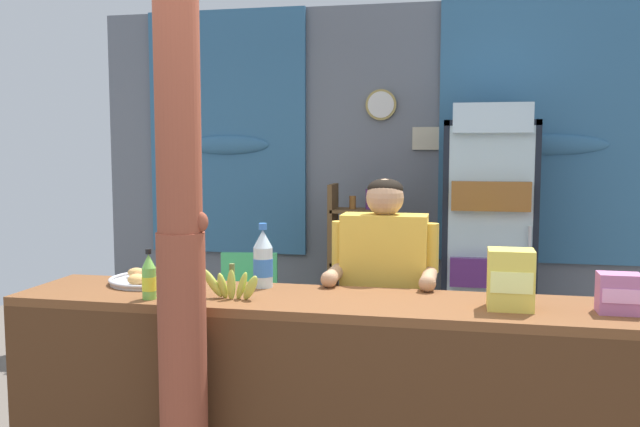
# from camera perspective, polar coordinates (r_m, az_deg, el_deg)

# --- Properties ---
(back_wall_curtained) EXTENTS (4.71, 0.22, 2.77)m
(back_wall_curtained) POSITION_cam_1_polar(r_m,az_deg,el_deg) (5.53, 5.11, 3.54)
(back_wall_curtained) COLOR slate
(back_wall_curtained) RESTS_ON ground
(stall_counter) EXTENTS (2.79, 0.55, 0.97)m
(stall_counter) POSITION_cam_1_polar(r_m,az_deg,el_deg) (3.00, -0.22, -14.75)
(stall_counter) COLOR brown
(stall_counter) RESTS_ON ground
(timber_post) EXTENTS (0.21, 0.19, 2.61)m
(timber_post) POSITION_cam_1_polar(r_m,az_deg,el_deg) (2.72, -11.70, -2.70)
(timber_post) COLOR brown
(timber_post) RESTS_ON ground
(drink_fridge) EXTENTS (0.64, 0.68, 1.93)m
(drink_fridge) POSITION_cam_1_polar(r_m,az_deg,el_deg) (5.01, 14.04, -1.22)
(drink_fridge) COLOR black
(drink_fridge) RESTS_ON ground
(bottle_shelf_rack) EXTENTS (0.48, 0.28, 1.36)m
(bottle_shelf_rack) POSITION_cam_1_polar(r_m,az_deg,el_deg) (5.25, 3.46, -4.63)
(bottle_shelf_rack) COLOR brown
(bottle_shelf_rack) RESTS_ON ground
(plastic_lawn_chair) EXTENTS (0.50, 0.50, 0.86)m
(plastic_lawn_chair) POSITION_cam_1_polar(r_m,az_deg,el_deg) (4.97, -6.21, -7.71)
(plastic_lawn_chair) COLOR #4CC675
(plastic_lawn_chair) RESTS_ON ground
(shopkeeper) EXTENTS (0.54, 0.42, 1.48)m
(shopkeeper) POSITION_cam_1_polar(r_m,az_deg,el_deg) (3.45, 5.42, -6.12)
(shopkeeper) COLOR #28282D
(shopkeeper) RESTS_ON ground
(soda_bottle_water) EXTENTS (0.09, 0.09, 0.31)m
(soda_bottle_water) POSITION_cam_1_polar(r_m,az_deg,el_deg) (3.21, -4.84, -3.95)
(soda_bottle_water) COLOR silver
(soda_bottle_water) RESTS_ON stall_counter
(soda_bottle_cola) EXTENTS (0.06, 0.06, 0.21)m
(soda_bottle_cola) POSITION_cam_1_polar(r_m,az_deg,el_deg) (3.09, -11.43, -5.16)
(soda_bottle_cola) COLOR black
(soda_bottle_cola) RESTS_ON stall_counter
(soda_bottle_lime_soda) EXTENTS (0.06, 0.06, 0.22)m
(soda_bottle_lime_soda) POSITION_cam_1_polar(r_m,az_deg,el_deg) (3.05, -14.25, -5.30)
(soda_bottle_lime_soda) COLOR #75C64C
(soda_bottle_lime_soda) RESTS_ON stall_counter
(snack_box_wafer) EXTENTS (0.16, 0.12, 0.16)m
(snack_box_wafer) POSITION_cam_1_polar(r_m,az_deg,el_deg) (2.96, 23.94, -6.19)
(snack_box_wafer) COLOR #B76699
(snack_box_wafer) RESTS_ON stall_counter
(snack_box_instant_noodle) EXTENTS (0.18, 0.15, 0.25)m
(snack_box_instant_noodle) POSITION_cam_1_polar(r_m,az_deg,el_deg) (2.88, 15.80, -5.37)
(snack_box_instant_noodle) COLOR #EAD14C
(snack_box_instant_noodle) RESTS_ON stall_counter
(pastry_tray) EXTENTS (0.41, 0.41, 0.07)m
(pastry_tray) POSITION_cam_1_polar(r_m,az_deg,el_deg) (3.42, -14.03, -5.34)
(pastry_tray) COLOR #BCBCC1
(pastry_tray) RESTS_ON stall_counter
(banana_bunch) EXTENTS (0.28, 0.05, 0.16)m
(banana_bunch) POSITION_cam_1_polar(r_m,az_deg,el_deg) (2.99, -7.55, -6.00)
(banana_bunch) COLOR #B7C647
(banana_bunch) RESTS_ON stall_counter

